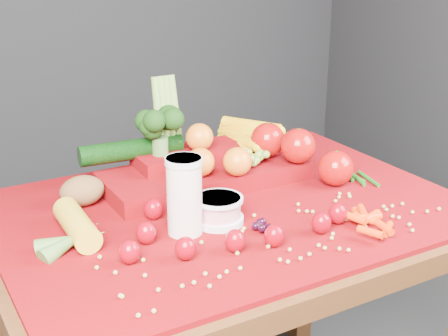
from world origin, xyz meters
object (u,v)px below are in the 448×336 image
yogurt_bowl (218,209)px  table (228,247)px  milk_glass (184,193)px  produce_mound (218,159)px

yogurt_bowl → table: bearing=46.6°
milk_glass → yogurt_bowl: 0.10m
milk_glass → produce_mound: produce_mound is taller
produce_mound → yogurt_bowl: bearing=-118.8°
milk_glass → yogurt_bowl: milk_glass is taller
table → produce_mound: 0.23m
table → yogurt_bowl: bearing=-133.4°
milk_glass → yogurt_bowl: bearing=4.0°
table → produce_mound: size_ratio=1.78×
table → milk_glass: 0.26m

